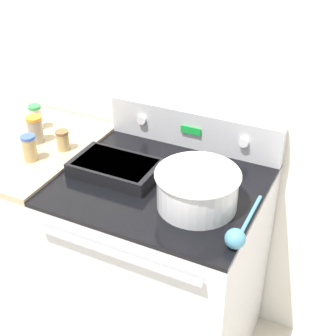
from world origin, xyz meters
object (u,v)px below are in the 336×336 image
(spice_jar_blue_cap, at_px, (29,148))
(ladle, at_px, (237,236))
(spice_jar_green_cap, at_px, (36,117))
(mixing_bowl, at_px, (197,187))
(spice_jar_orange_cap, at_px, (35,129))
(spice_jar_brown_cap, at_px, (63,140))
(casserole_dish, at_px, (116,167))

(spice_jar_blue_cap, bearing_deg, ladle, -6.70)
(spice_jar_blue_cap, distance_m, spice_jar_green_cap, 0.28)
(spice_jar_green_cap, bearing_deg, ladle, -17.64)
(mixing_bowl, relative_size, spice_jar_orange_cap, 2.54)
(mixing_bowl, relative_size, spice_jar_blue_cap, 2.74)
(mixing_bowl, xyz_separation_m, spice_jar_orange_cap, (-0.81, 0.11, -0.01))
(mixing_bowl, height_order, spice_jar_blue_cap, mixing_bowl)
(spice_jar_brown_cap, bearing_deg, spice_jar_blue_cap, -117.99)
(spice_jar_green_cap, bearing_deg, casserole_dish, -17.23)
(ladle, bearing_deg, spice_jar_orange_cap, 166.40)
(spice_jar_orange_cap, relative_size, spice_jar_green_cap, 1.05)
(mixing_bowl, xyz_separation_m, spice_jar_brown_cap, (-0.66, 0.11, -0.02))
(spice_jar_blue_cap, height_order, spice_jar_orange_cap, spice_jar_orange_cap)
(casserole_dish, xyz_separation_m, ladle, (0.56, -0.18, -0.00))
(spice_jar_blue_cap, bearing_deg, mixing_bowl, 1.71)
(mixing_bowl, height_order, casserole_dish, mixing_bowl)
(ladle, distance_m, spice_jar_orange_cap, 1.03)
(casserole_dish, xyz_separation_m, spice_jar_brown_cap, (-0.29, 0.05, 0.02))
(spice_jar_blue_cap, bearing_deg, casserole_dish, 11.82)
(spice_jar_green_cap, bearing_deg, spice_jar_blue_cap, -56.14)
(spice_jar_blue_cap, xyz_separation_m, spice_jar_orange_cap, (-0.08, 0.13, 0.00))
(casserole_dish, bearing_deg, spice_jar_orange_cap, 172.34)
(spice_jar_brown_cap, relative_size, spice_jar_green_cap, 0.77)
(casserole_dish, height_order, ladle, ladle)
(spice_jar_brown_cap, distance_m, spice_jar_green_cap, 0.25)
(ladle, height_order, spice_jar_orange_cap, spice_jar_orange_cap)
(mixing_bowl, height_order, ladle, mixing_bowl)
(spice_jar_brown_cap, height_order, spice_jar_blue_cap, spice_jar_blue_cap)
(spice_jar_brown_cap, bearing_deg, ladle, -15.52)
(spice_jar_brown_cap, xyz_separation_m, spice_jar_green_cap, (-0.23, 0.11, 0.01))
(casserole_dish, xyz_separation_m, spice_jar_blue_cap, (-0.36, -0.08, 0.04))
(spice_jar_brown_cap, xyz_separation_m, spice_jar_orange_cap, (-0.15, 0.01, 0.02))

